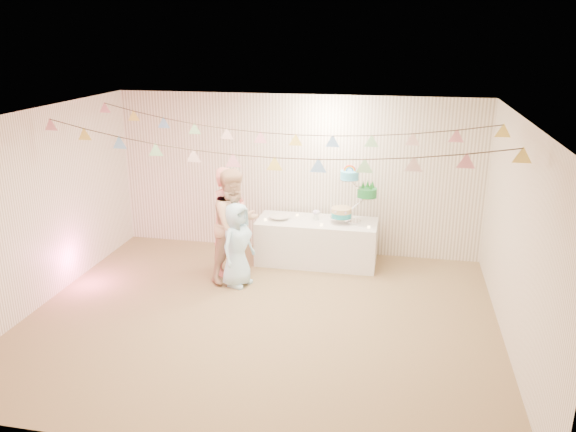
% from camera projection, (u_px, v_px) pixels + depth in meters
% --- Properties ---
extents(floor, '(6.00, 6.00, 0.00)m').
position_uv_depth(floor, '(261.00, 318.00, 7.26)').
color(floor, olive).
rests_on(floor, ground).
extents(ceiling, '(6.00, 6.00, 0.00)m').
position_uv_depth(ceiling, '(257.00, 117.00, 6.45)').
color(ceiling, silver).
rests_on(ceiling, ground).
extents(back_wall, '(6.00, 6.00, 0.00)m').
position_uv_depth(back_wall, '(296.00, 175.00, 9.18)').
color(back_wall, white).
rests_on(back_wall, ground).
extents(front_wall, '(6.00, 6.00, 0.00)m').
position_uv_depth(front_wall, '(183.00, 322.00, 4.53)').
color(front_wall, white).
rests_on(front_wall, ground).
extents(left_wall, '(5.00, 5.00, 0.00)m').
position_uv_depth(left_wall, '(39.00, 209.00, 7.41)').
color(left_wall, white).
rests_on(left_wall, ground).
extents(right_wall, '(5.00, 5.00, 0.00)m').
position_uv_depth(right_wall, '(518.00, 241.00, 6.29)').
color(right_wall, white).
rests_on(right_wall, ground).
extents(table, '(1.88, 0.75, 0.70)m').
position_uv_depth(table, '(317.00, 242.00, 8.91)').
color(table, white).
rests_on(table, floor).
extents(cake_stand, '(0.76, 0.45, 0.85)m').
position_uv_depth(cake_stand, '(353.00, 193.00, 8.60)').
color(cake_stand, silver).
rests_on(cake_stand, table).
extents(cake_bottom, '(0.31, 0.31, 0.15)m').
position_uv_depth(cake_bottom, '(343.00, 215.00, 8.68)').
color(cake_bottom, teal).
rests_on(cake_bottom, cake_stand).
extents(cake_middle, '(0.27, 0.27, 0.22)m').
position_uv_depth(cake_middle, '(365.00, 196.00, 8.67)').
color(cake_middle, '#1B7C36').
rests_on(cake_middle, cake_stand).
extents(cake_top_tier, '(0.25, 0.25, 0.19)m').
position_uv_depth(cake_top_tier, '(350.00, 181.00, 8.52)').
color(cake_top_tier, '#50CFFB').
rests_on(cake_top_tier, cake_stand).
extents(platter, '(0.31, 0.31, 0.02)m').
position_uv_depth(platter, '(280.00, 216.00, 8.85)').
color(platter, white).
rests_on(platter, table).
extents(posy, '(0.14, 0.14, 0.16)m').
position_uv_depth(posy, '(316.00, 212.00, 8.82)').
color(posy, white).
rests_on(posy, table).
extents(person_adult_a, '(0.65, 0.72, 1.65)m').
position_uv_depth(person_adult_a, '(229.00, 222.00, 8.38)').
color(person_adult_a, '#EA847A').
rests_on(person_adult_a, floor).
extents(person_adult_b, '(0.98, 1.04, 1.69)m').
position_uv_depth(person_adult_b, '(235.00, 225.00, 8.17)').
color(person_adult_b, tan).
rests_on(person_adult_b, floor).
extents(person_child, '(0.59, 0.71, 1.24)m').
position_uv_depth(person_child, '(237.00, 245.00, 8.04)').
color(person_child, '#B4E6FF').
rests_on(person_child, floor).
extents(bunting_back, '(5.60, 1.10, 0.40)m').
position_uv_depth(bunting_back, '(278.00, 124.00, 7.55)').
color(bunting_back, pink).
rests_on(bunting_back, ceiling).
extents(bunting_front, '(5.60, 0.90, 0.36)m').
position_uv_depth(bunting_front, '(253.00, 144.00, 6.35)').
color(bunting_front, '#72A5E5').
rests_on(bunting_front, ceiling).
extents(tealight_0, '(0.04, 0.04, 0.03)m').
position_uv_depth(tealight_0, '(265.00, 220.00, 8.81)').
color(tealight_0, '#FFD88C').
rests_on(tealight_0, table).
extents(tealight_1, '(0.04, 0.04, 0.03)m').
position_uv_depth(tealight_1, '(297.00, 215.00, 9.03)').
color(tealight_1, '#FFD88C').
rests_on(tealight_1, table).
extents(tealight_2, '(0.04, 0.04, 0.03)m').
position_uv_depth(tealight_2, '(321.00, 225.00, 8.58)').
color(tealight_2, '#FFD88C').
rests_on(tealight_2, table).
extents(tealight_3, '(0.04, 0.04, 0.03)m').
position_uv_depth(tealight_3, '(341.00, 217.00, 8.94)').
color(tealight_3, '#FFD88C').
rests_on(tealight_3, table).
extents(tealight_4, '(0.04, 0.04, 0.03)m').
position_uv_depth(tealight_4, '(369.00, 227.00, 8.48)').
color(tealight_4, '#FFD88C').
rests_on(tealight_4, table).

